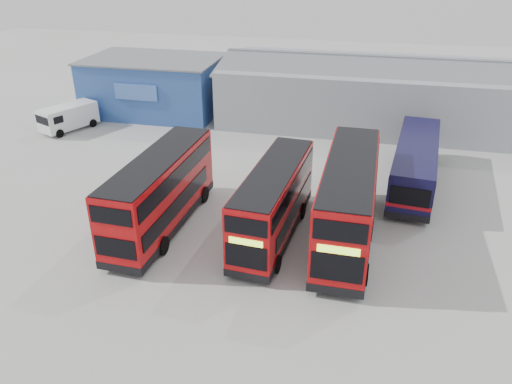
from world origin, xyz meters
name	(u,v)px	position (x,y,z in m)	size (l,w,h in m)	color
ground_plane	(257,217)	(0.00, 0.00, 0.00)	(120.00, 120.00, 0.00)	#9D9D98
office_block	(155,85)	(-14.00, 17.99, 2.58)	(12.30, 8.32, 5.12)	navy
maintenance_shed	(394,93)	(8.00, 20.00, 2.60)	(30.50, 12.00, 5.89)	#90969D
double_decker_left	(161,193)	(-5.05, -2.28, 2.16)	(2.96, 10.36, 4.34)	#B70A0D
double_decker_centre	(274,203)	(1.32, -1.79, 2.03)	(3.07, 9.78, 4.07)	#B70A0D
double_decker_right	(348,203)	(5.27, -1.36, 2.32)	(2.98, 11.09, 4.66)	#B70A0D
single_decker_blue	(415,165)	(9.27, 6.54, 1.52)	(3.83, 11.47, 3.05)	#0C0E36
panel_van	(68,117)	(-19.35, 11.40, 1.20)	(3.80, 5.27, 2.15)	white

